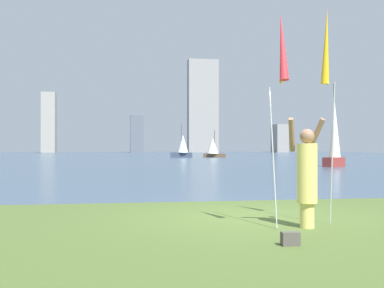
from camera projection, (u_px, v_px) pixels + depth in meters
name	position (u px, v px, depth m)	size (l,w,h in m)	color
ground	(140.00, 158.00, 60.08)	(120.00, 138.00, 0.12)	#475B28
person	(307.00, 174.00, 8.39)	(0.73, 0.54, 1.99)	#D8CC66
kite_flag_left	(282.00, 52.00, 8.02)	(0.16, 0.89, 3.80)	#B2B2B7
kite_flag_right	(326.00, 51.00, 8.91)	(0.16, 0.50, 4.12)	#B2B2B7
bag	(290.00, 239.00, 6.89)	(0.27, 0.13, 0.20)	#4C4742
sailboat_0	(213.00, 147.00, 63.56)	(2.95, 2.19, 3.71)	brown
sailboat_2	(183.00, 146.00, 61.99)	(2.90, 1.51, 4.51)	#333D51
sailboat_3	(335.00, 138.00, 33.82)	(1.83, 1.54, 6.02)	maroon
skyline_tower_1	(49.00, 123.00, 112.95)	(3.25, 4.39, 14.56)	gray
skyline_tower_2	(137.00, 134.00, 117.24)	(3.27, 3.77, 9.29)	#565B66
skyline_tower_3	(203.00, 106.00, 118.06)	(7.60, 3.45, 23.43)	gray
skyline_tower_4	(280.00, 138.00, 119.87)	(3.02, 5.29, 7.14)	gray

